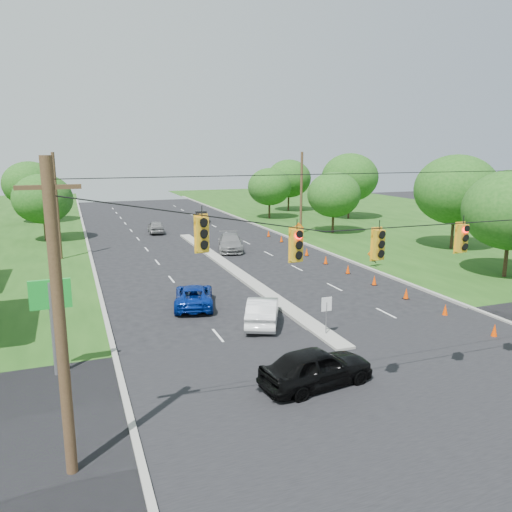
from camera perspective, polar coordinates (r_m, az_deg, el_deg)
name	(u,v)px	position (r m, az deg, el deg)	size (l,w,h in m)	color
ground	(399,389)	(20.86, 16.07, -14.44)	(160.00, 160.00, 0.00)	black
cross_street	(399,389)	(20.86, 16.07, -14.44)	(160.00, 14.00, 0.02)	black
curb_left	(91,257)	(45.74, -18.36, -0.15)	(0.25, 110.00, 0.16)	gray
curb_right	(300,243)	(50.58, 5.11, 1.53)	(0.25, 110.00, 0.16)	gray
median	(233,271)	(38.70, -2.65, -1.68)	(1.00, 34.00, 0.18)	gray
median_sign	(326,309)	(24.98, 8.06, -5.99)	(0.55, 0.06, 2.05)	gray
signal_span	(424,271)	(18.42, 18.67, -1.67)	(25.60, 0.32, 9.00)	#422D1C
utility_pole_far_left	(57,207)	(45.05, -21.79, 5.23)	(0.28, 0.28, 9.00)	#422D1C
utility_pole_far_right	(301,193)	(55.49, 5.20, 7.14)	(0.28, 0.28, 9.00)	#422D1C
cone_0	(494,331)	(27.72, 25.59, -7.69)	(0.32, 0.32, 0.70)	#F43F00
cone_1	(445,310)	(30.09, 20.81, -5.78)	(0.32, 0.32, 0.70)	#F43F00
cone_2	(406,294)	(32.66, 16.78, -4.13)	(0.32, 0.32, 0.70)	#F43F00
cone_3	(374,280)	(35.39, 13.37, -2.71)	(0.32, 0.32, 0.70)	#F43F00
cone_4	(348,269)	(38.25, 10.47, -1.49)	(0.32, 0.32, 0.70)	#F43F00
cone_5	(326,260)	(41.21, 7.97, -0.44)	(0.32, 0.32, 0.70)	#F43F00
cone_6	(307,252)	(44.24, 5.82, 0.47)	(0.32, 0.32, 0.70)	#F43F00
cone_7	(296,245)	(47.59, 4.60, 1.30)	(0.32, 0.32, 0.70)	#F43F00
cone_8	(281,239)	(50.73, 2.92, 1.99)	(0.32, 0.32, 0.70)	#F43F00
cone_9	(269,233)	(53.91, 1.44, 2.59)	(0.32, 0.32, 0.70)	#F43F00
work_sign_1	(374,254)	(40.48, 13.39, 0.20)	(1.27, 0.58, 1.37)	black
work_sign_2	(298,229)	(52.47, 4.88, 3.12)	(1.27, 0.58, 1.37)	black
tree_5	(43,199)	(55.07, -23.20, 6.02)	(5.88, 5.88, 6.86)	black
tree_6	(30,184)	(70.07, -24.42, 7.50)	(6.72, 6.72, 7.84)	black
tree_7	(511,210)	(40.10, 27.13, 4.70)	(6.72, 6.72, 7.84)	black
tree_8	(456,190)	(49.91, 21.87, 7.04)	(7.56, 7.56, 8.82)	black
tree_9	(334,195)	(56.24, 8.88, 6.94)	(5.88, 5.88, 6.86)	black
tree_10	(350,178)	(68.80, 10.67, 8.80)	(7.56, 7.56, 8.82)	black
tree_11	(289,179)	(76.71, 3.77, 8.82)	(6.72, 6.72, 7.84)	black
tree_12	(269,187)	(67.96, 1.55, 7.92)	(5.88, 5.88, 6.86)	black
black_sedan	(317,367)	(20.15, 6.93, -12.50)	(1.88, 4.67, 1.59)	black
white_sedan	(263,311)	(26.78, 0.76, -6.26)	(1.57, 4.49, 1.48)	white
blue_pickup	(194,296)	(29.99, -7.11, -4.51)	(2.19, 4.76, 1.32)	navy
silver_car_far	(230,242)	(46.35, -2.98, 1.58)	(2.18, 5.36, 1.56)	gray
silver_car_oncoming	(156,227)	(57.32, -11.37, 3.28)	(1.65, 4.11, 1.40)	gray
dark_car_receding	(201,217)	(65.07, -6.27, 4.46)	(1.49, 4.29, 1.41)	black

